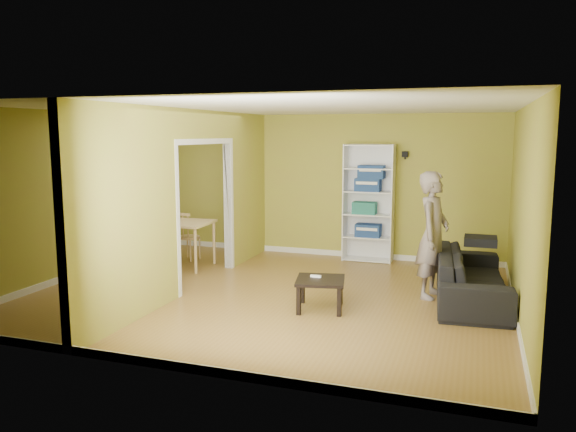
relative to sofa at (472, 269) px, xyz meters
The scene contains 16 objects.
room_shell 2.90m from the sofa, 167.65° to the right, with size 6.50×6.50×6.50m.
partition 4.04m from the sofa, behind, with size 0.22×5.50×2.60m, color #9FA434, non-canonical shape.
wall_speaker 2.83m from the sofa, 119.76° to the left, with size 0.10×0.10×0.10m, color black.
sofa is the anchor object (origin of this frame).
person 0.79m from the sofa, behind, with size 0.58×0.75×2.05m, color slate.
bookshelf 2.76m from the sofa, 131.63° to the left, with size 0.87×0.38×2.07m.
paper_box_navy_a 2.66m from the sofa, 132.36° to the left, with size 0.44×0.28×0.22m, color navy.
paper_box_teal 2.76m from the sofa, 133.50° to the left, with size 0.41×0.27×0.21m, color #1B6B5D.
paper_box_navy_b 2.83m from the sofa, 132.68° to the left, with size 0.44×0.29×0.23m, color navy.
paper_box_navy_c 2.88m from the sofa, 131.75° to the left, with size 0.45×0.29×0.23m, color navy.
coffee_table 2.12m from the sofa, 150.19° to the right, with size 0.61×0.61×0.41m.
game_controller 2.15m from the sofa, 152.66° to the right, with size 0.14×0.04×0.03m, color white.
dining_table 4.87m from the sofa, behind, with size 1.25×0.83×0.78m.
chair_left 5.57m from the sofa, behind, with size 0.47×0.47×1.02m, color tan, non-canonical shape.
chair_near 4.86m from the sofa, behind, with size 0.42×0.42×0.92m, color #D8B686, non-canonical shape.
chair_far 4.96m from the sofa, 168.43° to the left, with size 0.40×0.40×0.87m, color tan, non-canonical shape.
Camera 1 is at (2.73, -7.23, 2.26)m, focal length 35.00 mm.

